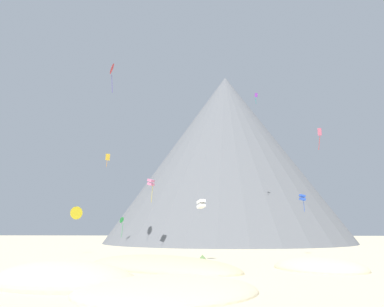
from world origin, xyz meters
TOP-DOWN VIEW (x-y plane):
  - ground_plane at (0.00, 0.00)m, footprint 400.00×400.00m
  - dune_foreground_left at (12.25, 11.54)m, footprint 13.72×14.92m
  - dune_foreground_right at (-11.97, -3.14)m, footprint 15.53×12.53m
  - dune_midground at (-3.06, -5.97)m, footprint 19.06×19.48m
  - dune_back_low at (-6.05, 11.57)m, footprint 24.32×22.23m
  - bush_ridge_crest at (-6.01, 16.07)m, footprint 3.31×3.31m
  - bush_scatter_east at (-1.35, 19.08)m, footprint 2.26×2.26m
  - bush_far_right at (11.03, 13.51)m, footprint 2.23×2.23m
  - rock_massif at (3.86, 91.93)m, footprint 82.37×82.37m
  - kite_pink_mid at (-14.02, 53.04)m, footprint 1.71×1.67m
  - kite_white_low at (-1.66, 23.40)m, footprint 1.47×1.48m
  - kite_blue_low at (15.88, 37.09)m, footprint 1.13×1.08m
  - kite_rainbow_mid at (20.63, 41.48)m, footprint 0.83×0.77m
  - kite_violet_high at (9.90, 54.12)m, footprint 0.74×0.32m
  - kite_yellow_low at (-25.31, 37.57)m, footprint 1.99×1.79m
  - kite_green_low at (-20.22, 52.04)m, footprint 1.16×1.52m
  - kite_red_high at (-21.47, 44.89)m, footprint 1.47×2.62m
  - kite_gold_mid at (-24.97, 56.51)m, footprint 1.21×0.52m

SIDE VIEW (x-z plane):
  - ground_plane at x=0.00m, z-range 0.00..0.00m
  - dune_foreground_left at x=12.25m, z-range -1.40..1.40m
  - dune_foreground_right at x=-11.97m, z-range -2.02..2.02m
  - dune_midground at x=-3.06m, z-range -1.06..1.06m
  - dune_back_low at x=-6.05m, z-range -1.49..1.49m
  - bush_far_right at x=11.03m, z-range 0.00..0.81m
  - bush_ridge_crest at x=-6.01m, z-range 0.00..1.02m
  - bush_scatter_east at x=-1.35m, z-range 0.00..1.10m
  - kite_green_low at x=-20.22m, z-range 3.98..8.44m
  - kite_yellow_low at x=-25.31m, z-range 6.13..8.51m
  - kite_white_low at x=-1.66m, z-range 7.41..8.80m
  - kite_blue_low at x=15.88m, z-range 8.38..11.47m
  - kite_pink_mid at x=-14.02m, z-range 11.88..17.18m
  - kite_gold_mid at x=-24.97m, z-range 19.28..22.43m
  - kite_rainbow_mid at x=20.63m, z-range 20.33..24.59m
  - rock_massif at x=3.86m, z-range -2.14..51.45m
  - kite_violet_high at x=9.90m, z-range 33.16..35.76m
  - kite_red_high at x=-21.47m, z-range 34.83..41.46m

